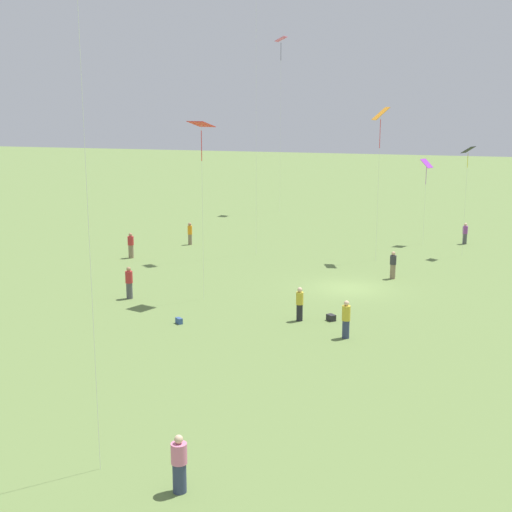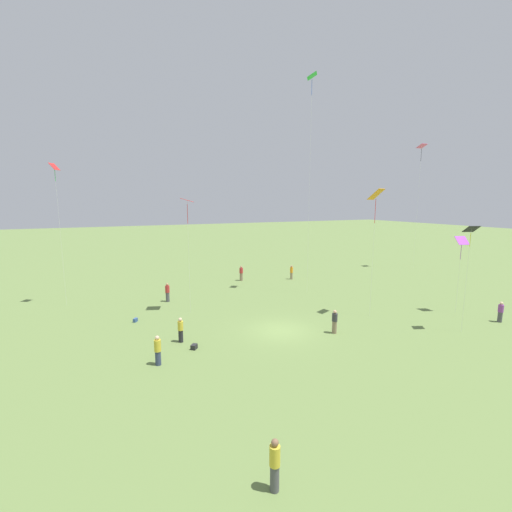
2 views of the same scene
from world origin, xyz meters
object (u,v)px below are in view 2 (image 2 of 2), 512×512
Objects in this scene: person_9 at (158,350)px; kite_3 at (312,89)px; kite_5 at (471,233)px; kite_1 at (421,151)px; person_1 at (167,292)px; person_4 at (291,272)px; kite_4 at (376,197)px; picnic_bag_0 at (135,320)px; picnic_bag_1 at (194,347)px; person_8 at (241,273)px; person_5 at (275,465)px; kite_9 at (187,203)px; person_3 at (181,330)px; kite_8 at (462,243)px; person_7 at (335,322)px; kite_0 at (55,175)px; person_0 at (500,312)px.

kite_3 is at bearing -64.04° from person_9.
kite_5 is (-3.99, 13.83, -12.55)m from kite_3.
kite_1 is (-37.03, -14.42, 14.94)m from person_9.
person_1 is 0.23× the size of kite_5.
kite_4 reaches higher than person_4.
kite_4 is 23.17× the size of picnic_bag_0.
kite_4 is 19.49× the size of picnic_bag_1.
person_8 is 19.16m from picnic_bag_1.
kite_3 reaches higher than person_5.
kite_5 is (16.54, 18.36, -8.72)m from kite_1.
kite_9 reaches higher than person_9.
person_3 is 39.96m from kite_1.
person_5 is 21.05m from kite_4.
person_9 is at bearing 93.78° from person_5.
person_1 is 25.67m from kite_8.
picnic_bag_0 is at bearing -178.49° from person_4.
person_8 is at bearing -143.25° from picnic_bag_0.
kite_3 is (20.53, 4.53, 3.84)m from kite_1.
person_8 is 18.83m from kite_4.
person_4 is at bearing 43.86° from kite_1.
person_7 is 9.82m from picnic_bag_1.
person_3 is 0.96× the size of person_9.
kite_3 is (-22.11, 5.40, 8.18)m from kite_0.
kite_1 reaches higher than person_7.
person_5 is 4.15× the size of picnic_bag_0.
kite_1 is (-24.67, 3.15, 14.95)m from person_8.
person_3 is at bearing -124.57° from kite_8.
kite_4 is 8.35m from kite_8.
kite_4 is at bearing 87.30° from kite_3.
person_1 is 0.19× the size of kite_9.
person_0 is 0.93× the size of person_9.
kite_8 is 22.66m from picnic_bag_1.
person_8 is 0.23× the size of kite_5.
person_1 is at bearing -17.34° from kite_3.
kite_0 is 42.87m from kite_1.
person_8 reaches higher than person_4.
person_0 is at bearing 167.33° from picnic_bag_1.
picnic_bag_1 reaches higher than picnic_bag_0.
kite_3 is (-16.50, -9.89, 18.78)m from person_9.
person_8 is 16.00m from picnic_bag_0.
kite_4 reaches higher than person_1.
kite_8 is at bearing 174.51° from picnic_bag_1.
kite_5 is at bearing 95.75° from kite_1.
picnic_bag_1 is at bearing 163.38° from person_3.
person_4 is 0.14× the size of kite_0.
person_4 is 24.16m from kite_1.
kite_0 is at bearing -137.82° from person_7.
picnic_bag_1 is (-0.42, -11.59, -0.77)m from person_5.
kite_8 is (-24.21, 0.88, 5.03)m from person_9.
picnic_bag_1 is (-2.39, -1.22, -0.71)m from person_9.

